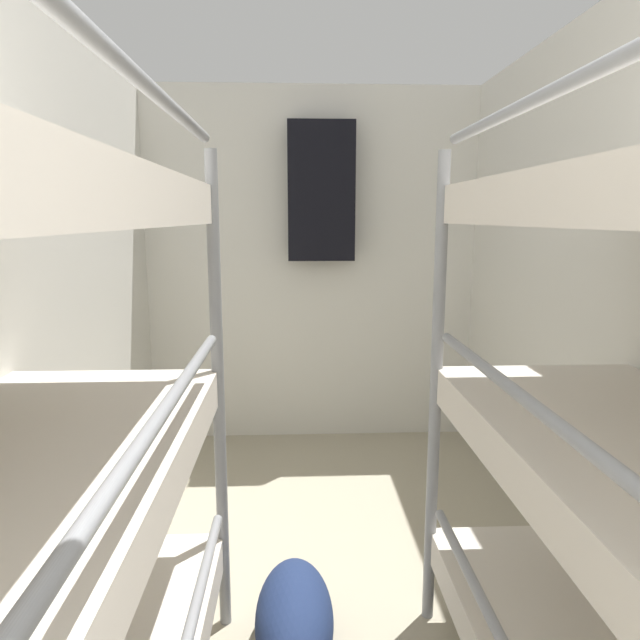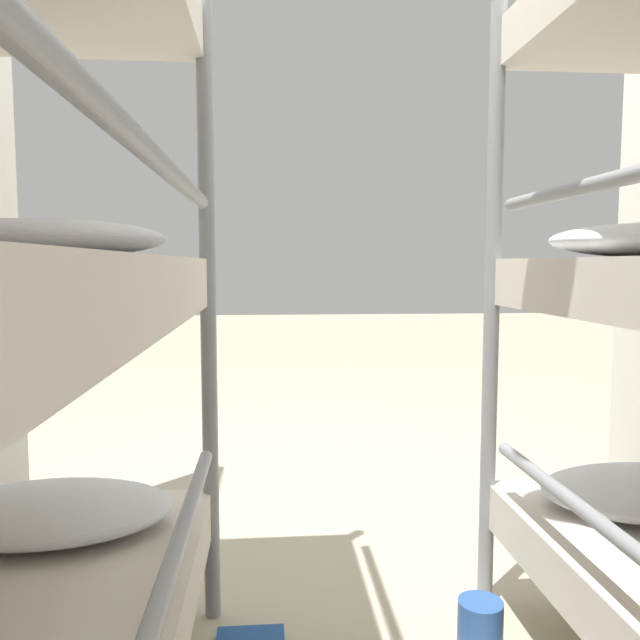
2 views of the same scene
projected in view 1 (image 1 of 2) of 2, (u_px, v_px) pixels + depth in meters
wall_back at (312, 268)px, 3.98m from camera, size 2.38×0.06×2.43m
duffel_bag at (294, 618)px, 2.05m from camera, size 0.28×0.59×0.28m
hanging_coat at (321, 192)px, 3.74m from camera, size 0.44×0.12×0.90m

